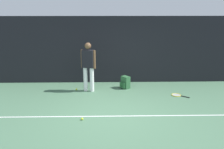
% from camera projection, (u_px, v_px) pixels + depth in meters
% --- Properties ---
extents(ground_plane, '(12.00, 12.00, 0.00)m').
position_uv_depth(ground_plane, '(112.00, 113.00, 7.29)').
color(ground_plane, '#4C7556').
extents(back_fence, '(10.00, 0.10, 2.52)m').
position_uv_depth(back_fence, '(110.00, 50.00, 9.86)').
color(back_fence, black).
rests_on(back_fence, ground).
extents(court_line, '(9.00, 0.05, 0.00)m').
position_uv_depth(court_line, '(113.00, 116.00, 7.06)').
color(court_line, white).
rests_on(court_line, ground).
extents(tennis_player, '(0.51, 0.33, 1.70)m').
position_uv_depth(tennis_player, '(88.00, 64.00, 8.86)').
color(tennis_player, white).
rests_on(tennis_player, ground).
extents(tennis_racket, '(0.59, 0.51, 0.03)m').
position_uv_depth(tennis_racket, '(177.00, 95.00, 8.65)').
color(tennis_racket, black).
rests_on(tennis_racket, ground).
extents(backpack, '(0.38, 0.38, 0.44)m').
position_uv_depth(backpack, '(125.00, 83.00, 9.35)').
color(backpack, '#2D6038').
rests_on(backpack, ground).
extents(tennis_ball_near_player, '(0.07, 0.07, 0.07)m').
position_uv_depth(tennis_ball_near_player, '(76.00, 89.00, 9.17)').
color(tennis_ball_near_player, '#CCE033').
rests_on(tennis_ball_near_player, ground).
extents(tennis_ball_by_fence, '(0.07, 0.07, 0.07)m').
position_uv_depth(tennis_ball_by_fence, '(82.00, 119.00, 6.82)').
color(tennis_ball_by_fence, '#CCE033').
rests_on(tennis_ball_by_fence, ground).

